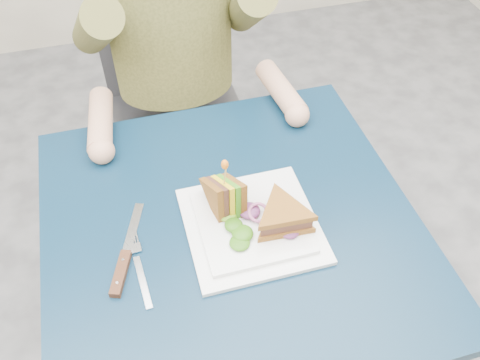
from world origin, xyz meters
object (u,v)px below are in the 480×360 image
object	(u,v)px
sandwich_flat	(283,216)
fork	(140,270)
chair	(173,86)
sandwich_upright	(226,197)
table	(232,245)
plate	(252,224)
knife	(123,264)

from	to	relation	value
sandwich_flat	fork	size ratio (longest dim) A/B	0.79
sandwich_flat	chair	bearing A→B (deg)	96.61
sandwich_upright	fork	distance (m)	0.21
table	sandwich_flat	bearing A→B (deg)	-27.85
plate	table	bearing A→B (deg)	147.38
table	knife	world-z (taller)	knife
fork	knife	distance (m)	0.03
chair	plate	bearing A→B (deg)	-87.28
fork	plate	bearing A→B (deg)	10.27
plate	sandwich_flat	distance (m)	0.07
plate	sandwich_flat	size ratio (longest dim) A/B	1.83
table	plate	xyz separation A→B (m)	(0.04, -0.02, 0.09)
table	fork	distance (m)	0.22
sandwich_upright	sandwich_flat	bearing A→B (deg)	-36.23
fork	sandwich_flat	bearing A→B (deg)	3.35
table	chair	world-z (taller)	chair
plate	sandwich_flat	world-z (taller)	sandwich_flat
sandwich_flat	knife	size ratio (longest dim) A/B	0.66
table	sandwich_flat	xyz separation A→B (m)	(0.09, -0.05, 0.12)
sandwich_upright	plate	bearing A→B (deg)	-47.98
table	sandwich_flat	world-z (taller)	sandwich_flat
plate	sandwich_flat	xyz separation A→B (m)	(0.06, -0.03, 0.04)
sandwich_flat	sandwich_upright	world-z (taller)	sandwich_upright
chair	fork	world-z (taller)	chair
chair	table	bearing A→B (deg)	-90.00
plate	sandwich_flat	bearing A→B (deg)	-24.44
chair	sandwich_upright	size ratio (longest dim) A/B	7.04
sandwich_flat	knife	bearing A→B (deg)	179.84
fork	table	bearing A→B (deg)	18.52
sandwich_flat	knife	world-z (taller)	sandwich_flat
plate	sandwich_upright	distance (m)	0.08
table	chair	xyz separation A→B (m)	(0.00, 0.74, -0.11)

